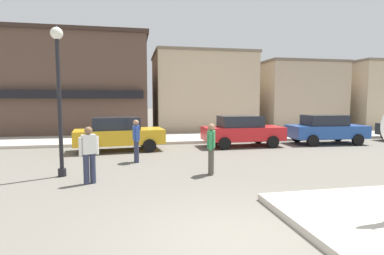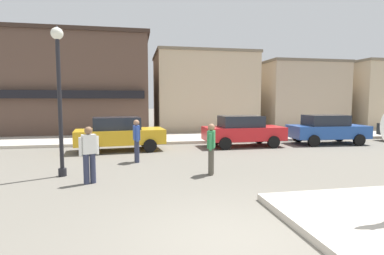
{
  "view_description": "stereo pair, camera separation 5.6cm",
  "coord_description": "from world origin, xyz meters",
  "px_view_note": "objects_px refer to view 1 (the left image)",
  "views": [
    {
      "loc": [
        -1.68,
        -4.49,
        2.33
      ],
      "look_at": [
        0.1,
        4.5,
        1.5
      ],
      "focal_mm": 28.0,
      "sensor_mm": 36.0,
      "label": 1
    },
    {
      "loc": [
        -1.62,
        -4.5,
        2.33
      ],
      "look_at": [
        0.1,
        4.5,
        1.5
      ],
      "focal_mm": 28.0,
      "sensor_mm": 36.0,
      "label": 2
    }
  ],
  "objects_px": {
    "parked_car_second": "(242,130)",
    "pedestrian_crossing_near": "(211,147)",
    "pedestrian_crossing_far": "(89,153)",
    "parked_car_nearest": "(119,133)",
    "pedestrian_kerb_side": "(136,139)",
    "parked_car_third": "(326,129)",
    "lamp_post": "(58,79)"
  },
  "relations": [
    {
      "from": "lamp_post",
      "to": "pedestrian_kerb_side",
      "type": "relative_size",
      "value": 2.82
    },
    {
      "from": "parked_car_second",
      "to": "pedestrian_crossing_near",
      "type": "bearing_deg",
      "value": -119.59
    },
    {
      "from": "parked_car_third",
      "to": "pedestrian_kerb_side",
      "type": "distance_m",
      "value": 10.47
    },
    {
      "from": "parked_car_second",
      "to": "pedestrian_crossing_far",
      "type": "height_order",
      "value": "pedestrian_crossing_far"
    },
    {
      "from": "lamp_post",
      "to": "pedestrian_crossing_far",
      "type": "height_order",
      "value": "lamp_post"
    },
    {
      "from": "pedestrian_kerb_side",
      "to": "parked_car_second",
      "type": "bearing_deg",
      "value": 29.13
    },
    {
      "from": "lamp_post",
      "to": "parked_car_third",
      "type": "xyz_separation_m",
      "value": [
        12.33,
        4.63,
        -2.15
      ]
    },
    {
      "from": "parked_car_nearest",
      "to": "pedestrian_kerb_side",
      "type": "xyz_separation_m",
      "value": [
        0.77,
        -2.78,
        0.06
      ]
    },
    {
      "from": "lamp_post",
      "to": "parked_car_nearest",
      "type": "height_order",
      "value": "lamp_post"
    },
    {
      "from": "pedestrian_crossing_far",
      "to": "pedestrian_kerb_side",
      "type": "xyz_separation_m",
      "value": [
        1.32,
        2.72,
        0.0
      ]
    },
    {
      "from": "pedestrian_crossing_far",
      "to": "pedestrian_kerb_side",
      "type": "relative_size",
      "value": 1.0
    },
    {
      "from": "pedestrian_crossing_near",
      "to": "pedestrian_kerb_side",
      "type": "xyz_separation_m",
      "value": [
        -2.28,
        2.37,
        0.0
      ]
    },
    {
      "from": "parked_car_second",
      "to": "parked_car_third",
      "type": "xyz_separation_m",
      "value": [
        4.74,
        -0.03,
        0.0
      ]
    },
    {
      "from": "lamp_post",
      "to": "pedestrian_kerb_side",
      "type": "xyz_separation_m",
      "value": [
        2.28,
        1.7,
        -2.09
      ]
    },
    {
      "from": "parked_car_second",
      "to": "pedestrian_crossing_far",
      "type": "bearing_deg",
      "value": -139.42
    },
    {
      "from": "parked_car_nearest",
      "to": "pedestrian_crossing_far",
      "type": "relative_size",
      "value": 2.58
    },
    {
      "from": "parked_car_third",
      "to": "lamp_post",
      "type": "bearing_deg",
      "value": -159.41
    },
    {
      "from": "parked_car_nearest",
      "to": "pedestrian_kerb_side",
      "type": "relative_size",
      "value": 2.58
    },
    {
      "from": "parked_car_nearest",
      "to": "parked_car_third",
      "type": "xyz_separation_m",
      "value": [
        10.82,
        0.15,
        0.0
      ]
    },
    {
      "from": "pedestrian_crossing_near",
      "to": "pedestrian_kerb_side",
      "type": "distance_m",
      "value": 3.29
    },
    {
      "from": "pedestrian_crossing_far",
      "to": "pedestrian_kerb_side",
      "type": "distance_m",
      "value": 3.03
    },
    {
      "from": "parked_car_nearest",
      "to": "pedestrian_crossing_far",
      "type": "bearing_deg",
      "value": -95.79
    },
    {
      "from": "parked_car_third",
      "to": "pedestrian_crossing_far",
      "type": "bearing_deg",
      "value": -153.57
    },
    {
      "from": "pedestrian_crossing_near",
      "to": "pedestrian_crossing_far",
      "type": "distance_m",
      "value": 3.62
    },
    {
      "from": "parked_car_second",
      "to": "pedestrian_crossing_far",
      "type": "relative_size",
      "value": 2.5
    },
    {
      "from": "pedestrian_crossing_near",
      "to": "parked_car_second",
      "type": "bearing_deg",
      "value": 60.41
    },
    {
      "from": "parked_car_second",
      "to": "pedestrian_kerb_side",
      "type": "distance_m",
      "value": 6.08
    },
    {
      "from": "parked_car_nearest",
      "to": "parked_car_second",
      "type": "bearing_deg",
      "value": 1.73
    },
    {
      "from": "parked_car_second",
      "to": "lamp_post",
      "type": "bearing_deg",
      "value": -148.45
    },
    {
      "from": "lamp_post",
      "to": "pedestrian_crossing_near",
      "type": "height_order",
      "value": "lamp_post"
    },
    {
      "from": "parked_car_nearest",
      "to": "parked_car_second",
      "type": "relative_size",
      "value": 1.03
    },
    {
      "from": "parked_car_second",
      "to": "parked_car_third",
      "type": "bearing_deg",
      "value": -0.36
    }
  ]
}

